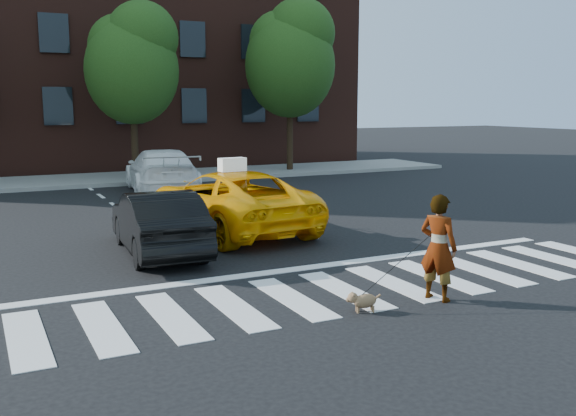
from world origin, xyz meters
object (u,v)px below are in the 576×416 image
at_px(dog, 362,300).
at_px(tree_right, 291,54).
at_px(taxi, 230,201).
at_px(white_suv, 161,171).
at_px(woman, 438,248).
at_px(tree_mid, 132,59).
at_px(black_sedan, 158,222).

bearing_deg(dog, tree_right, 87.05).
xyz_separation_m(tree_right, dog, (-7.88, -18.08, -5.08)).
xyz_separation_m(taxi, dog, (-0.48, -6.71, -0.57)).
relative_size(taxi, dog, 10.32).
height_order(white_suv, woman, woman).
xyz_separation_m(tree_mid, woman, (0.53, -18.10, -3.99)).
relative_size(taxi, white_suv, 1.02).
relative_size(black_sedan, dog, 7.68).
relative_size(tree_mid, taxi, 1.31).
bearing_deg(tree_mid, woman, -88.32).
bearing_deg(taxi, dog, 80.21).
bearing_deg(black_sedan, tree_mid, -97.54).
xyz_separation_m(tree_mid, dog, (-0.88, -18.08, -4.67)).
bearing_deg(woman, white_suv, -20.41).
bearing_deg(woman, black_sedan, 8.58).
height_order(taxi, white_suv, white_suv).
height_order(white_suv, dog, white_suv).
relative_size(tree_right, taxi, 1.42).
xyz_separation_m(tree_mid, white_suv, (-0.02, -3.82, -4.08)).
bearing_deg(dog, black_sedan, 129.08).
bearing_deg(dog, tree_mid, 107.82).
distance_m(taxi, dog, 6.75).
xyz_separation_m(black_sedan, dog, (1.72, -5.16, -0.49)).
xyz_separation_m(taxi, woman, (0.92, -6.73, 0.11)).
bearing_deg(taxi, tree_mid, -97.62).
height_order(tree_mid, dog, tree_mid).
height_order(black_sedan, dog, black_sedan).
bearing_deg(white_suv, taxi, 94.75).
bearing_deg(black_sedan, white_suv, -101.99).
relative_size(tree_right, woman, 4.48).
bearing_deg(taxi, black_sedan, 29.50).
distance_m(taxi, black_sedan, 2.70).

